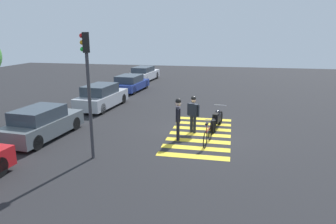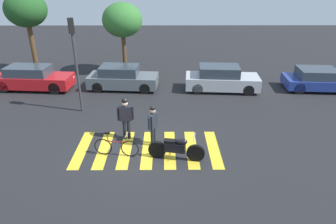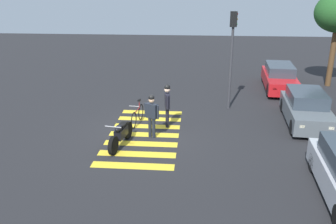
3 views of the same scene
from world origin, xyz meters
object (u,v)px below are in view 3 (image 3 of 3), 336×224
officer_by_motorcycle (167,102)px  car_red_convertible (279,78)px  officer_on_foot (152,113)px  leaning_bicycle (137,115)px  traffic_light_pole (232,46)px  car_grey_coupe (306,108)px  police_motorcycle (121,134)px

officer_by_motorcycle → car_red_convertible: size_ratio=0.40×
officer_on_foot → officer_by_motorcycle: size_ratio=0.94×
leaning_bicycle → traffic_light_pole: size_ratio=0.38×
leaning_bicycle → car_grey_coupe: size_ratio=0.42×
leaning_bicycle → traffic_light_pole: 5.54m
police_motorcycle → car_red_convertible: car_red_convertible is taller
car_grey_coupe → traffic_light_pole: size_ratio=0.91×
officer_on_foot → traffic_light_pole: size_ratio=0.38×
police_motorcycle → leaning_bicycle: size_ratio=1.22×
police_motorcycle → leaning_bicycle: police_motorcycle is taller
police_motorcycle → car_red_convertible: (-8.47, 7.63, 0.22)m
officer_on_foot → officer_by_motorcycle: officer_by_motorcycle is taller
traffic_light_pole → officer_on_foot: bearing=-41.3°
leaning_bicycle → traffic_light_pole: (-2.41, 4.19, 2.71)m
officer_on_foot → officer_by_motorcycle: (-1.17, 0.52, 0.08)m
leaning_bicycle → car_red_convertible: 9.60m
police_motorcycle → car_grey_coupe: size_ratio=0.51×
car_red_convertible → police_motorcycle: bearing=-42.0°
police_motorcycle → officer_by_motorcycle: officer_by_motorcycle is taller
police_motorcycle → car_red_convertible: 11.40m
police_motorcycle → leaning_bicycle: (-2.34, 0.25, -0.08)m
leaning_bicycle → car_grey_coupe: bearing=95.5°
police_motorcycle → car_red_convertible: size_ratio=0.46×
officer_on_foot → traffic_light_pole: 5.51m
police_motorcycle → traffic_light_pole: size_ratio=0.47×
officer_by_motorcycle → car_grey_coupe: 6.15m
police_motorcycle → car_red_convertible: bearing=138.0°
police_motorcycle → officer_by_motorcycle: (-2.08, 1.60, 0.64)m
officer_on_foot → officer_by_motorcycle: 1.28m
officer_by_motorcycle → car_red_convertible: bearing=136.6°
police_motorcycle → officer_on_foot: officer_on_foot is taller
car_red_convertible → car_grey_coupe: (5.43, 0.03, -0.01)m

